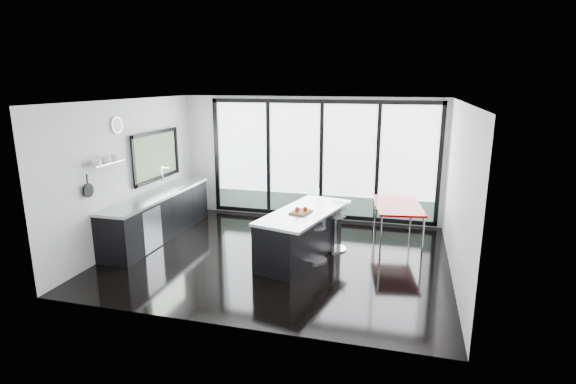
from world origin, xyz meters
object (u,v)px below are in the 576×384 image
(bar_stool_near, at_px, (316,243))
(red_table, at_px, (397,224))
(bar_stool_far, at_px, (335,232))
(island, at_px, (301,233))

(bar_stool_near, bearing_deg, red_table, 36.93)
(red_table, bearing_deg, bar_stool_near, -136.46)
(bar_stool_far, xyz_separation_m, red_table, (1.12, 0.66, 0.04))
(island, xyz_separation_m, bar_stool_near, (0.29, -0.09, -0.12))
(bar_stool_near, xyz_separation_m, bar_stool_far, (0.24, 0.63, 0.02))
(bar_stool_near, bearing_deg, island, 155.67)
(island, distance_m, red_table, 2.04)
(bar_stool_far, distance_m, red_table, 1.30)
(island, bearing_deg, bar_stool_far, 45.29)
(island, bearing_deg, red_table, 35.99)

